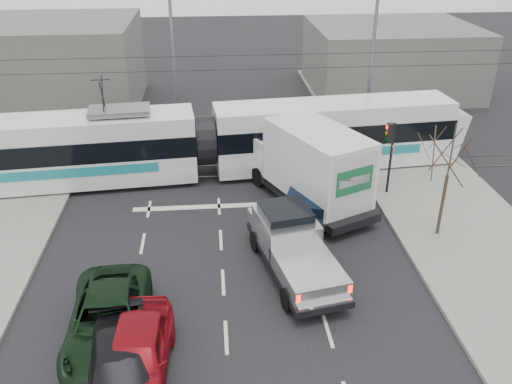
{
  "coord_description": "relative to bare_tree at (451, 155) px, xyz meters",
  "views": [
    {
      "loc": [
        -1.9,
        -16.66,
        12.39
      ],
      "look_at": [
        -0.12,
        3.84,
        1.8
      ],
      "focal_mm": 38.0,
      "sensor_mm": 36.0,
      "label": 1
    }
  ],
  "objects": [
    {
      "name": "box_truck",
      "position": [
        -5.05,
        3.63,
        -1.88
      ],
      "size": [
        5.65,
        8.16,
        3.88
      ],
      "rotation": [
        0.0,
        0.0,
        0.43
      ],
      "color": "black",
      "rests_on": "ground"
    },
    {
      "name": "building_right",
      "position": [
        4.4,
        21.5,
        -1.29
      ],
      "size": [
        12.0,
        10.0,
        5.0
      ],
      "primitive_type": "cube",
      "color": "#68635E",
      "rests_on": "ground"
    },
    {
      "name": "bare_tree",
      "position": [
        0.0,
        0.0,
        0.0
      ],
      "size": [
        2.4,
        2.4,
        5.0
      ],
      "color": "#47382B",
      "rests_on": "ground"
    },
    {
      "name": "building_left",
      "position": [
        -21.6,
        19.5,
        -0.79
      ],
      "size": [
        14.0,
        10.0,
        6.0
      ],
      "primitive_type": "cube",
      "color": "#68635E",
      "rests_on": "ground"
    },
    {
      "name": "green_car",
      "position": [
        -13.06,
        -5.18,
        -3.03
      ],
      "size": [
        2.76,
        5.6,
        1.53
      ],
      "primitive_type": "imported",
      "rotation": [
        0.0,
        0.0,
        0.04
      ],
      "color": "black",
      "rests_on": "ground"
    },
    {
      "name": "street_lamp_far",
      "position": [
        -11.79,
        13.5,
        1.32
      ],
      "size": [
        2.38,
        0.25,
        9.0
      ],
      "color": "slate",
      "rests_on": "ground"
    },
    {
      "name": "navy_pickup",
      "position": [
        -4.79,
        3.24,
        -2.65
      ],
      "size": [
        3.62,
        5.83,
        2.31
      ],
      "rotation": [
        0.0,
        0.0,
        -0.32
      ],
      "color": "black",
      "rests_on": "ground"
    },
    {
      "name": "traffic_signal",
      "position": [
        -1.13,
        4.0,
        -1.05
      ],
      "size": [
        0.44,
        0.44,
        3.6
      ],
      "color": "black",
      "rests_on": "ground"
    },
    {
      "name": "catenary",
      "position": [
        -7.6,
        7.5,
        0.09
      ],
      "size": [
        60.0,
        0.2,
        7.0
      ],
      "color": "black",
      "rests_on": "ground"
    },
    {
      "name": "street_lamp_near",
      "position": [
        -0.29,
        11.5,
        1.32
      ],
      "size": [
        2.38,
        0.25,
        9.0
      ],
      "color": "slate",
      "rests_on": "ground"
    },
    {
      "name": "rails",
      "position": [
        -7.6,
        7.5,
        -3.78
      ],
      "size": [
        60.0,
        1.6,
        0.03
      ],
      "primitive_type": "cube",
      "color": "#33302D",
      "rests_on": "ground"
    },
    {
      "name": "ground",
      "position": [
        -7.6,
        -2.5,
        -3.79
      ],
      "size": [
        120.0,
        120.0,
        0.0
      ],
      "primitive_type": "plane",
      "color": "black",
      "rests_on": "ground"
    },
    {
      "name": "silver_pickup",
      "position": [
        -6.61,
        -1.75,
        -2.67
      ],
      "size": [
        3.29,
        6.48,
        2.25
      ],
      "rotation": [
        0.0,
        0.0,
        0.2
      ],
      "color": "black",
      "rests_on": "ground"
    },
    {
      "name": "sidewalk_right",
      "position": [
        1.4,
        -2.5,
        -3.72
      ],
      "size": [
        6.0,
        60.0,
        0.15
      ],
      "primitive_type": "cube",
      "color": "gray",
      "rests_on": "ground"
    },
    {
      "name": "red_car",
      "position": [
        -11.97,
        -6.92,
        -2.98
      ],
      "size": [
        2.14,
        4.88,
        1.63
      ],
      "primitive_type": "imported",
      "rotation": [
        0.0,
        0.0,
        -0.04
      ],
      "color": "maroon",
      "rests_on": "ground"
    },
    {
      "name": "dark_car",
      "position": [
        -12.37,
        -7.43,
        -3.08
      ],
      "size": [
        2.8,
        5.16,
        1.42
      ],
      "primitive_type": "imported",
      "rotation": [
        0.0,
        0.0,
        0.17
      ],
      "color": "black",
      "rests_on": "ground"
    },
    {
      "name": "tram",
      "position": [
        -9.92,
        6.98,
        -1.88
      ],
      "size": [
        26.58,
        5.0,
        5.4
      ],
      "rotation": [
        0.0,
        0.0,
        0.09
      ],
      "color": "white",
      "rests_on": "ground"
    }
  ]
}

